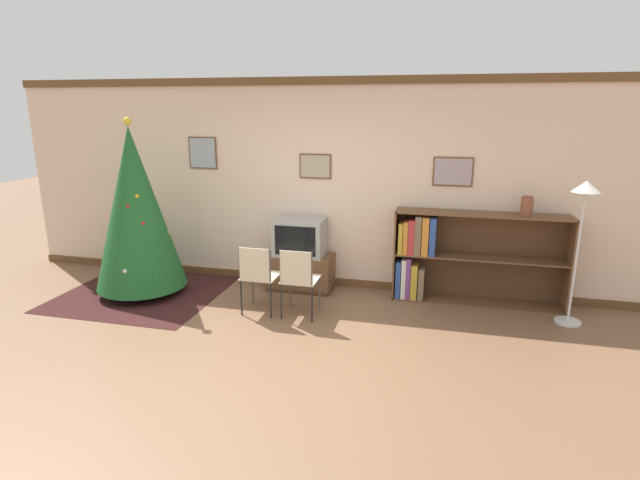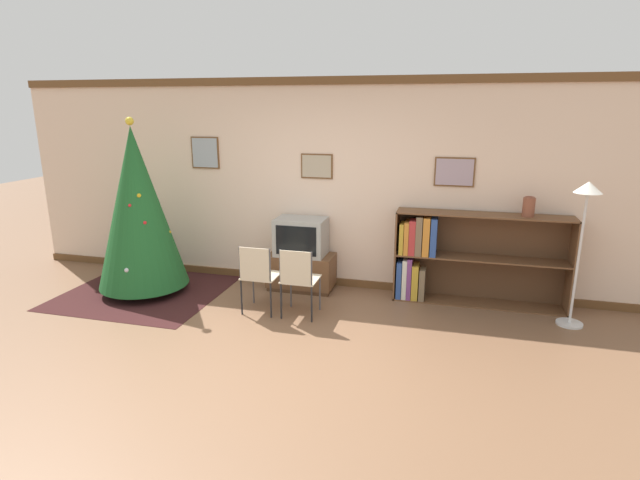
{
  "view_description": "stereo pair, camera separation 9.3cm",
  "coord_description": "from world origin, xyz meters",
  "px_view_note": "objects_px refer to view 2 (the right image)",
  "views": [
    {
      "loc": [
        1.52,
        -3.95,
        2.35
      ],
      "look_at": [
        0.23,
        1.26,
        0.9
      ],
      "focal_mm": 28.0,
      "sensor_mm": 36.0,
      "label": 1
    },
    {
      "loc": [
        1.61,
        -3.93,
        2.35
      ],
      "look_at": [
        0.23,
        1.26,
        0.9
      ],
      "focal_mm": 28.0,
      "sensor_mm": 36.0,
      "label": 2
    }
  ],
  "objects_px": {
    "tv_console": "(301,271)",
    "television": "(301,237)",
    "folding_chair_right": "(298,278)",
    "standing_lamp": "(584,217)",
    "folding_chair_left": "(258,275)",
    "vase": "(529,206)",
    "bookshelf": "(447,257)",
    "christmas_tree": "(138,208)"
  },
  "relations": [
    {
      "from": "tv_console",
      "to": "television",
      "type": "bearing_deg",
      "value": -90.0
    },
    {
      "from": "folding_chair_right",
      "to": "standing_lamp",
      "type": "bearing_deg",
      "value": 11.0
    },
    {
      "from": "tv_console",
      "to": "folding_chair_left",
      "type": "bearing_deg",
      "value": -104.99
    },
    {
      "from": "vase",
      "to": "folding_chair_left",
      "type": "bearing_deg",
      "value": -162.16
    },
    {
      "from": "bookshelf",
      "to": "vase",
      "type": "relative_size",
      "value": 8.81
    },
    {
      "from": "tv_console",
      "to": "folding_chair_left",
      "type": "height_order",
      "value": "folding_chair_left"
    },
    {
      "from": "tv_console",
      "to": "television",
      "type": "distance_m",
      "value": 0.47
    },
    {
      "from": "television",
      "to": "folding_chair_left",
      "type": "bearing_deg",
      "value": -105.03
    },
    {
      "from": "christmas_tree",
      "to": "bookshelf",
      "type": "xyz_separation_m",
      "value": [
        3.78,
        0.69,
        -0.55
      ]
    },
    {
      "from": "christmas_tree",
      "to": "television",
      "type": "relative_size",
      "value": 3.44
    },
    {
      "from": "folding_chair_left",
      "to": "folding_chair_right",
      "type": "xyz_separation_m",
      "value": [
        0.48,
        0.0,
        0.0
      ]
    },
    {
      "from": "vase",
      "to": "tv_console",
      "type": "bearing_deg",
      "value": -178.96
    },
    {
      "from": "christmas_tree",
      "to": "tv_console",
      "type": "distance_m",
      "value": 2.22
    },
    {
      "from": "christmas_tree",
      "to": "folding_chair_left",
      "type": "relative_size",
      "value": 2.7
    },
    {
      "from": "christmas_tree",
      "to": "tv_console",
      "type": "xyz_separation_m",
      "value": [
        1.94,
        0.63,
        -0.87
      ]
    },
    {
      "from": "christmas_tree",
      "to": "bookshelf",
      "type": "relative_size",
      "value": 1.09
    },
    {
      "from": "vase",
      "to": "standing_lamp",
      "type": "bearing_deg",
      "value": -36.86
    },
    {
      "from": "christmas_tree",
      "to": "television",
      "type": "bearing_deg",
      "value": 18.03
    },
    {
      "from": "folding_chair_left",
      "to": "christmas_tree",
      "type": "bearing_deg",
      "value": 171.01
    },
    {
      "from": "folding_chair_left",
      "to": "television",
      "type": "bearing_deg",
      "value": 74.97
    },
    {
      "from": "folding_chair_right",
      "to": "standing_lamp",
      "type": "xyz_separation_m",
      "value": [
        2.97,
        0.58,
        0.75
      ]
    },
    {
      "from": "folding_chair_left",
      "to": "standing_lamp",
      "type": "relative_size",
      "value": 0.51
    },
    {
      "from": "tv_console",
      "to": "vase",
      "type": "bearing_deg",
      "value": 1.04
    },
    {
      "from": "folding_chair_left",
      "to": "folding_chair_right",
      "type": "bearing_deg",
      "value": 0.0
    },
    {
      "from": "tv_console",
      "to": "bookshelf",
      "type": "bearing_deg",
      "value": 1.87
    },
    {
      "from": "bookshelf",
      "to": "vase",
      "type": "height_order",
      "value": "vase"
    },
    {
      "from": "folding_chair_right",
      "to": "bookshelf",
      "type": "height_order",
      "value": "bookshelf"
    },
    {
      "from": "television",
      "to": "folding_chair_left",
      "type": "relative_size",
      "value": 0.78
    },
    {
      "from": "folding_chair_left",
      "to": "standing_lamp",
      "type": "xyz_separation_m",
      "value": [
        3.45,
        0.58,
        0.75
      ]
    },
    {
      "from": "bookshelf",
      "to": "tv_console",
      "type": "bearing_deg",
      "value": -178.13
    },
    {
      "from": "television",
      "to": "tv_console",
      "type": "bearing_deg",
      "value": 90.0
    },
    {
      "from": "television",
      "to": "standing_lamp",
      "type": "bearing_deg",
      "value": -5.73
    },
    {
      "from": "christmas_tree",
      "to": "bookshelf",
      "type": "distance_m",
      "value": 3.88
    },
    {
      "from": "television",
      "to": "vase",
      "type": "distance_m",
      "value": 2.76
    },
    {
      "from": "folding_chair_left",
      "to": "folding_chair_right",
      "type": "height_order",
      "value": "same"
    },
    {
      "from": "folding_chair_right",
      "to": "tv_console",
      "type": "bearing_deg",
      "value": 104.99
    },
    {
      "from": "television",
      "to": "bookshelf",
      "type": "relative_size",
      "value": 0.32
    },
    {
      "from": "television",
      "to": "folding_chair_left",
      "type": "distance_m",
      "value": 0.96
    },
    {
      "from": "vase",
      "to": "standing_lamp",
      "type": "distance_m",
      "value": 0.62
    },
    {
      "from": "television",
      "to": "bookshelf",
      "type": "bearing_deg",
      "value": 1.95
    },
    {
      "from": "christmas_tree",
      "to": "vase",
      "type": "distance_m",
      "value": 4.7
    },
    {
      "from": "christmas_tree",
      "to": "television",
      "type": "height_order",
      "value": "christmas_tree"
    }
  ]
}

